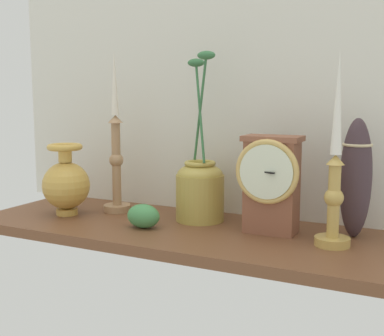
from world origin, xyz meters
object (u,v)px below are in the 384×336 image
at_px(candlestick_tall_center, 116,157).
at_px(brass_vase_jar, 200,187).
at_px(mantel_clock, 271,182).
at_px(tall_ceramic_vase, 356,178).
at_px(candlestick_tall_left, 335,180).
at_px(brass_vase_bulbous, 66,183).

relative_size(candlestick_tall_center, brass_vase_jar, 1.03).
bearing_deg(brass_vase_jar, mantel_clock, -10.47).
xyz_separation_m(mantel_clock, brass_vase_jar, (-0.19, 0.04, -0.03)).
bearing_deg(tall_ceramic_vase, mantel_clock, -163.99).
xyz_separation_m(mantel_clock, tall_ceramic_vase, (0.17, 0.05, 0.02)).
xyz_separation_m(brass_vase_jar, tall_ceramic_vase, (0.36, 0.01, 0.05)).
height_order(mantel_clock, candlestick_tall_left, candlestick_tall_left).
bearing_deg(mantel_clock, brass_vase_jar, 169.53).
xyz_separation_m(candlestick_tall_left, brass_vase_jar, (-0.33, 0.07, -0.05)).
xyz_separation_m(mantel_clock, brass_vase_bulbous, (-0.52, -0.06, -0.03)).
xyz_separation_m(brass_vase_bulbous, brass_vase_jar, (0.33, 0.10, 0.00)).
relative_size(mantel_clock, candlestick_tall_center, 0.52).
bearing_deg(tall_ceramic_vase, candlestick_tall_left, -108.72).
bearing_deg(brass_vase_jar, brass_vase_bulbous, -163.70).
distance_m(candlestick_tall_center, tall_ceramic_vase, 0.60).
relative_size(candlestick_tall_center, brass_vase_bulbous, 2.29).
distance_m(brass_vase_bulbous, brass_vase_jar, 0.35).
relative_size(mantel_clock, candlestick_tall_left, 0.55).
distance_m(candlestick_tall_center, brass_vase_bulbous, 0.14).
bearing_deg(candlestick_tall_left, brass_vase_jar, 168.04).
bearing_deg(candlestick_tall_center, candlestick_tall_left, -6.10).
relative_size(mantel_clock, brass_vase_bulbous, 1.18).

